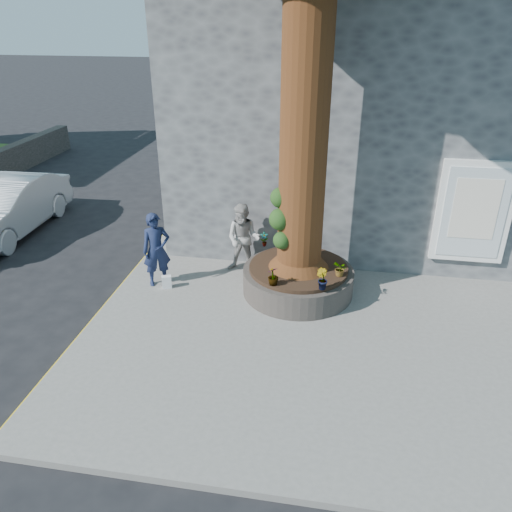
% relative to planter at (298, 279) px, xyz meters
% --- Properties ---
extents(ground, '(120.00, 120.00, 0.00)m').
position_rel_planter_xyz_m(ground, '(-0.80, -2.00, -0.41)').
color(ground, black).
rests_on(ground, ground).
extents(pavement, '(9.00, 8.00, 0.12)m').
position_rel_planter_xyz_m(pavement, '(0.70, -1.00, -0.35)').
color(pavement, slate).
rests_on(pavement, ground).
extents(yellow_line, '(0.10, 30.00, 0.01)m').
position_rel_planter_xyz_m(yellow_line, '(-3.85, -1.00, -0.41)').
color(yellow_line, yellow).
rests_on(yellow_line, ground).
extents(stone_shop, '(10.30, 8.30, 6.30)m').
position_rel_planter_xyz_m(stone_shop, '(1.70, 5.20, 2.75)').
color(stone_shop, '#4A4C4F').
rests_on(stone_shop, ground).
extents(planter, '(2.30, 2.30, 0.60)m').
position_rel_planter_xyz_m(planter, '(0.00, 0.00, 0.00)').
color(planter, black).
rests_on(planter, pavement).
extents(man, '(0.70, 0.62, 1.62)m').
position_rel_planter_xyz_m(man, '(-3.00, -0.15, 0.52)').
color(man, '#171F3F').
rests_on(man, pavement).
extents(woman, '(0.82, 0.66, 1.59)m').
position_rel_planter_xyz_m(woman, '(-1.30, 0.75, 0.50)').
color(woman, '#A5A29E').
rests_on(woman, pavement).
extents(shopping_bag, '(0.23, 0.19, 0.28)m').
position_rel_planter_xyz_m(shopping_bag, '(-2.78, -0.31, -0.15)').
color(shopping_bag, white).
rests_on(shopping_bag, pavement).
extents(car_silver, '(1.71, 4.48, 1.46)m').
position_rel_planter_xyz_m(car_silver, '(-8.02, 2.06, 0.32)').
color(car_silver, silver).
rests_on(car_silver, ground).
extents(plant_a, '(0.20, 0.17, 0.33)m').
position_rel_planter_xyz_m(plant_a, '(-0.85, 0.85, 0.47)').
color(plant_a, gray).
rests_on(plant_a, planter).
extents(plant_b, '(0.31, 0.31, 0.41)m').
position_rel_planter_xyz_m(plant_b, '(0.51, -0.85, 0.51)').
color(plant_b, gray).
rests_on(plant_b, planter).
extents(plant_c, '(0.29, 0.29, 0.37)m').
position_rel_planter_xyz_m(plant_c, '(-0.41, -0.85, 0.49)').
color(plant_c, gray).
rests_on(plant_c, planter).
extents(plant_d, '(0.36, 0.37, 0.32)m').
position_rel_planter_xyz_m(plant_d, '(0.85, -0.28, 0.47)').
color(plant_d, gray).
rests_on(plant_d, planter).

